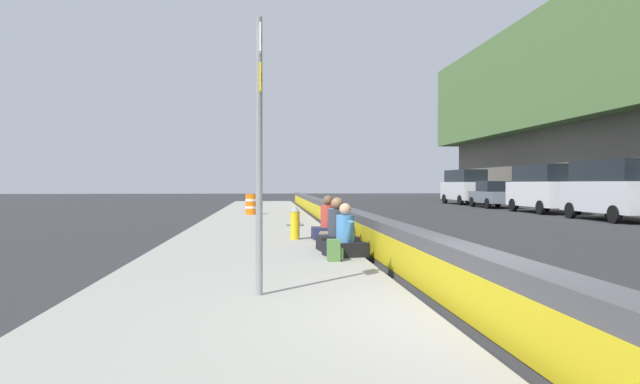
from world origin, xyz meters
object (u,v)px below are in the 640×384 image
(fire_hydrant, at_px, (295,222))
(parked_car_far, at_px, (493,194))
(seated_person_middle, at_px, (337,234))
(route_sign_post, at_px, (259,136))
(backpack, at_px, (334,250))
(parked_car_fourth, at_px, (613,189))
(construction_barrel, at_px, (251,204))
(parked_car_farther, at_px, (465,186))
(seated_person_far, at_px, (328,225))
(parked_car_midline, at_px, (544,187))
(seated_person_foreground, at_px, (345,240))
(seated_person_rear, at_px, (336,230))

(fire_hydrant, bearing_deg, parked_car_far, -33.50)
(fire_hydrant, xyz_separation_m, seated_person_middle, (-2.44, -0.80, -0.09))
(route_sign_post, distance_m, backpack, 3.90)
(parked_car_fourth, bearing_deg, construction_barrel, 76.60)
(seated_person_middle, distance_m, parked_car_farther, 31.93)
(parked_car_far, bearing_deg, seated_person_far, 148.14)
(parked_car_midline, bearing_deg, fire_hydrant, 135.90)
(parked_car_far, bearing_deg, seated_person_middle, 150.84)
(seated_person_far, bearing_deg, fire_hydrant, 92.43)
(seated_person_foreground, relative_size, parked_car_fourth, 0.21)
(parked_car_midline, bearing_deg, parked_car_far, 1.16)
(seated_person_middle, xyz_separation_m, seated_person_far, (2.48, -0.06, -0.00))
(fire_hydrant, xyz_separation_m, parked_car_midline, (14.33, -13.89, 0.77))
(construction_barrel, relative_size, parked_car_far, 0.21)
(parked_car_farther, bearing_deg, seated_person_far, 153.82)
(parked_car_fourth, xyz_separation_m, parked_car_midline, (6.23, -0.09, 0.00))
(seated_person_middle, xyz_separation_m, parked_car_fourth, (10.54, -13.01, 0.86))
(route_sign_post, xyz_separation_m, seated_person_far, (7.31, -1.68, -1.72))
(seated_person_rear, bearing_deg, parked_car_fourth, -53.59)
(fire_hydrant, bearing_deg, parked_car_fourth, -59.58)
(seated_person_foreground, bearing_deg, construction_barrel, 8.52)
(seated_person_far, relative_size, parked_car_fourth, 0.22)
(parked_car_far, bearing_deg, construction_barrel, 120.76)
(parked_car_midline, bearing_deg, seated_person_rear, 140.48)
(seated_person_foreground, distance_m, backpack, 0.74)
(route_sign_post, relative_size, seated_person_rear, 3.26)
(seated_person_middle, height_order, construction_barrel, seated_person_middle)
(seated_person_rear, xyz_separation_m, parked_car_far, (22.20, -12.86, 0.38))
(backpack, distance_m, parked_car_farther, 33.59)
(seated_person_far, relative_size, parked_car_midline, 0.22)
(seated_person_foreground, height_order, seated_person_rear, seated_person_rear)
(fire_hydrant, distance_m, seated_person_rear, 1.68)
(seated_person_foreground, bearing_deg, seated_person_middle, 1.88)
(route_sign_post, xyz_separation_m, seated_person_rear, (5.86, -1.71, -1.73))
(seated_person_far, xyz_separation_m, parked_car_fourth, (8.07, -12.94, 0.86))
(route_sign_post, height_order, seated_person_foreground, route_sign_post)
(seated_person_rear, distance_m, parked_car_farther, 30.96)
(route_sign_post, height_order, seated_person_far, route_sign_post)
(parked_car_midline, relative_size, parked_car_farther, 0.99)
(parked_car_midline, distance_m, parked_car_far, 6.48)
(parked_car_fourth, bearing_deg, seated_person_far, 121.94)
(seated_person_rear, relative_size, seated_person_far, 0.97)
(parked_car_fourth, xyz_separation_m, parked_car_far, (12.68, 0.05, -0.49))
(route_sign_post, bearing_deg, seated_person_foreground, -23.39)
(parked_car_midline, bearing_deg, seated_person_foreground, 143.73)
(route_sign_post, relative_size, fire_hydrant, 4.09)
(seated_person_foreground, xyz_separation_m, seated_person_rear, (2.05, -0.07, 0.02))
(parked_car_fourth, height_order, parked_car_farther, same)
(route_sign_post, distance_m, parked_car_farther, 37.00)
(seated_person_foreground, bearing_deg, parked_car_farther, -23.53)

